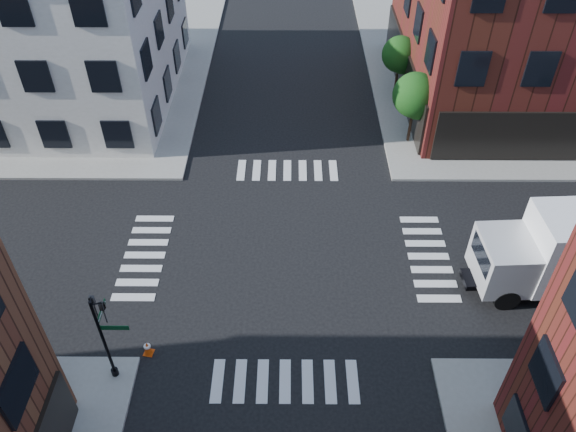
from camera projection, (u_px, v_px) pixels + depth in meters
The scene contains 7 objects.
ground at pixel (286, 256), 27.64m from camera, with size 120.00×120.00×0.00m, color black.
sidewalk_ne at pixel (561, 61), 43.22m from camera, with size 30.00×30.00×0.15m, color gray.
sidewalk_nw at pixel (18, 60), 43.40m from camera, with size 30.00×30.00×0.15m, color gray.
tree_near at pixel (416, 97), 32.98m from camera, with size 2.69×2.69×4.49m.
tree_far at pixel (401, 56), 37.66m from camera, with size 2.43×2.43×4.07m.
signal_pole at pixel (104, 330), 20.78m from camera, with size 1.29×1.24×4.60m.
traffic_cone at pixel (148, 348), 23.17m from camera, with size 0.45×0.45×0.72m.
Camera 1 is at (0.19, -19.39, 19.80)m, focal length 35.00 mm.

